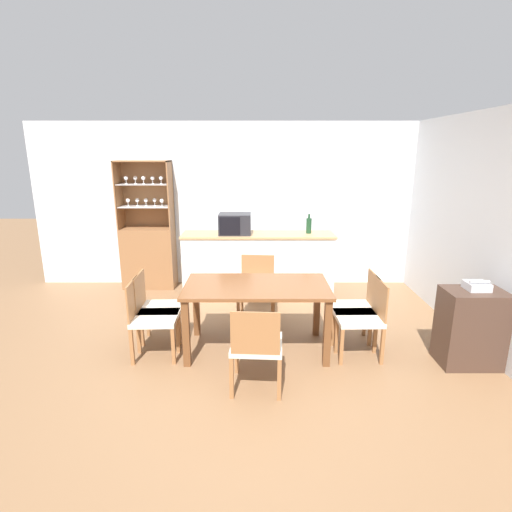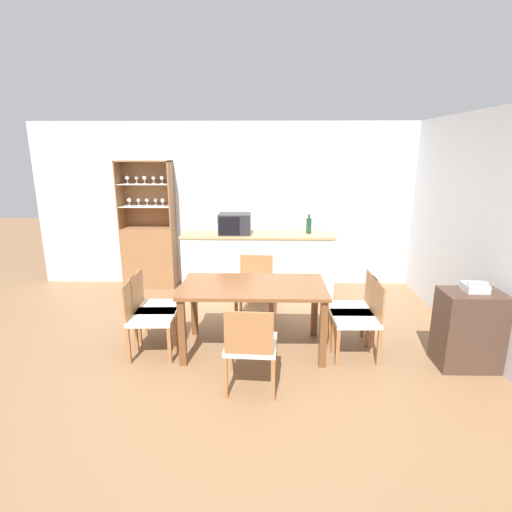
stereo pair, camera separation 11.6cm
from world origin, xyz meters
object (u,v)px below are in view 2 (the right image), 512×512
at_px(dining_chair_side_right_far, 354,309).
at_px(wine_bottle, 309,225).
at_px(dining_chair_head_near, 251,345).
at_px(dining_table, 253,294).
at_px(telephone, 475,287).
at_px(dining_chair_side_left_near, 148,316).
at_px(dining_chair_head_far, 255,289).
at_px(display_cabinet, 150,249).
at_px(side_cabinet, 468,329).
at_px(dining_chair_side_left_far, 154,307).
at_px(dining_chair_side_right_near, 359,318).
at_px(microwave, 235,224).

bearing_deg(dining_chair_side_right_far, wine_bottle, 12.29).
distance_m(dining_chair_head_near, wine_bottle, 2.62).
distance_m(dining_chair_head_near, dining_chair_side_right_far, 1.42).
distance_m(dining_chair_side_right_far, wine_bottle, 1.70).
relative_size(dining_table, telephone, 7.26).
xyz_separation_m(dining_table, wine_bottle, (0.75, 1.66, 0.44)).
distance_m(dining_chair_side_left_near, dining_chair_head_near, 1.27).
relative_size(dining_chair_head_near, dining_chair_head_far, 1.00).
bearing_deg(dining_chair_side_left_near, dining_chair_head_near, 58.17).
height_order(display_cabinet, side_cabinet, display_cabinet).
height_order(dining_table, wine_bottle, wine_bottle).
distance_m(display_cabinet, dining_chair_side_left_far, 2.08).
bearing_deg(dining_chair_side_left_far, display_cabinet, -164.80).
relative_size(dining_chair_side_left_near, dining_chair_head_near, 1.00).
bearing_deg(dining_chair_side_right_near, wine_bottle, 10.02).
xyz_separation_m(dining_chair_head_near, side_cabinet, (2.15, 0.45, -0.04)).
relative_size(dining_chair_head_near, dining_chair_side_right_near, 1.00).
distance_m(microwave, side_cabinet, 3.20).
height_order(dining_table, dining_chair_side_right_near, dining_chair_side_right_near).
relative_size(dining_chair_head_near, dining_chair_side_right_far, 1.00).
bearing_deg(dining_chair_head_near, side_cabinet, 15.24).
xyz_separation_m(dining_table, microwave, (-0.31, 1.62, 0.47)).
bearing_deg(telephone, dining_chair_head_far, 154.34).
xyz_separation_m(dining_chair_side_right_far, dining_chair_side_left_far, (-2.21, -0.00, 0.00)).
bearing_deg(dining_chair_head_far, display_cabinet, -34.28).
distance_m(dining_table, dining_chair_side_right_near, 1.13).
bearing_deg(dining_chair_side_right_near, dining_chair_head_near, 118.55).
height_order(dining_chair_side_left_far, telephone, telephone).
distance_m(display_cabinet, telephone, 4.55).
height_order(dining_chair_head_near, side_cabinet, dining_chair_head_near).
xyz_separation_m(dining_chair_head_near, dining_chair_side_left_far, (-1.10, 0.88, 0.00)).
bearing_deg(side_cabinet, dining_chair_side_right_far, 157.37).
height_order(display_cabinet, dining_table, display_cabinet).
xyz_separation_m(dining_chair_side_right_far, telephone, (1.06, -0.41, 0.40)).
relative_size(dining_chair_head_far, dining_chair_side_right_far, 1.00).
relative_size(dining_chair_side_right_far, wine_bottle, 2.94).
xyz_separation_m(dining_table, dining_chair_side_right_far, (1.11, 0.12, -0.21)).
bearing_deg(telephone, side_cabinet, -124.66).
height_order(wine_bottle, side_cabinet, wine_bottle).
bearing_deg(dining_chair_side_right_far, dining_chair_side_left_far, 89.40).
bearing_deg(dining_chair_side_right_near, dining_chair_head_far, 50.28).
height_order(dining_chair_side_left_near, telephone, telephone).
height_order(dining_chair_side_right_near, side_cabinet, dining_chair_side_right_near).
distance_m(display_cabinet, dining_table, 2.71).
xyz_separation_m(microwave, telephone, (2.48, -1.90, -0.28)).
distance_m(dining_table, dining_chair_head_near, 0.78).
bearing_deg(side_cabinet, dining_table, 171.80).
relative_size(display_cabinet, dining_chair_side_right_near, 2.39).
bearing_deg(side_cabinet, dining_chair_head_near, -168.27).
height_order(dining_chair_side_left_near, dining_chair_side_right_far, same).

